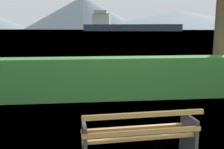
% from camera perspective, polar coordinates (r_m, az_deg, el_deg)
% --- Properties ---
extents(water_surface, '(620.00, 620.00, 0.00)m').
position_cam_1_polar(water_surface, '(313.27, -6.26, 9.77)').
color(water_surface, '#7A99A8').
rests_on(water_surface, ground_plane).
extents(park_bench, '(1.70, 0.67, 0.87)m').
position_cam_1_polar(park_bench, '(3.85, 6.03, -13.41)').
color(park_bench, '#A0703F').
rests_on(park_bench, ground_plane).
extents(hedge_row, '(12.86, 0.68, 1.17)m').
position_cam_1_polar(hedge_row, '(7.23, -0.05, -0.81)').
color(hedge_row, '#387A33').
rests_on(hedge_row, ground_plane).
extents(cargo_ship_large, '(69.99, 30.87, 14.94)m').
position_cam_1_polar(cargo_ship_large, '(190.54, 2.80, 10.84)').
color(cargo_ship_large, '#2D384C').
rests_on(cargo_ship_large, water_surface).
extents(distant_hills, '(791.91, 425.99, 69.74)m').
position_cam_1_polar(distant_hills, '(571.03, -1.83, 12.59)').
color(distant_hills, gray).
rests_on(distant_hills, ground_plane).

